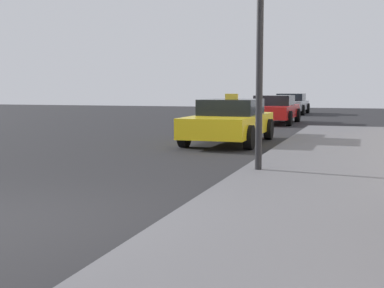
% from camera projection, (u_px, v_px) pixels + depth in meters
% --- Properties ---
extents(sidewalk, '(4.00, 32.00, 0.15)m').
position_uv_depth(sidewalk, '(349.00, 247.00, 5.10)').
color(sidewalk, '#5B5B60').
rests_on(sidewalk, ground_plane).
extents(car_yellow, '(2.00, 4.56, 1.43)m').
position_uv_depth(car_yellow, '(230.00, 121.00, 15.52)').
color(car_yellow, yellow).
rests_on(car_yellow, ground_plane).
extents(car_red, '(2.03, 4.54, 1.27)m').
position_uv_depth(car_red, '(274.00, 109.00, 24.36)').
color(car_red, red).
rests_on(car_red, ground_plane).
extents(car_silver, '(2.00, 4.49, 1.27)m').
position_uv_depth(car_silver, '(291.00, 104.00, 33.33)').
color(car_silver, '#B7B7BF').
rests_on(car_silver, ground_plane).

